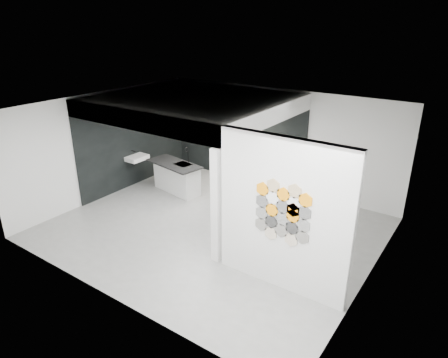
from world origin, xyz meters
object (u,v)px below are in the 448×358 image
wall_basin (137,158)px  bottle_dark (228,132)px  glass_bowl (279,143)px  utensil_cup (211,130)px  kitchen_island (177,177)px  glass_vase (279,142)px  kettle (262,138)px  partition_panel (283,216)px  stockpot (207,128)px

wall_basin → bottle_dark: size_ratio=3.68×
glass_bowl → bottle_dark: (-1.69, 0.00, 0.03)m
glass_bowl → utensil_cup: 2.30m
wall_basin → utensil_cup: 2.39m
wall_basin → kitchen_island: (1.16, 0.33, -0.41)m
wall_basin → bottle_dark: bottle_dark is taller
glass_vase → utensil_cup: (-2.30, 0.00, -0.01)m
kitchen_island → kettle: 2.61m
glass_bowl → glass_vase: size_ratio=1.23×
kettle → glass_vase: size_ratio=1.58×
partition_panel → utensil_cup: partition_panel is taller
glass_bowl → wall_basin: bearing=-148.7°
wall_basin → utensil_cup: (1.09, 2.07, 0.52)m
partition_panel → glass_vase: size_ratio=23.22×
kitchen_island → utensil_cup: utensil_cup is taller
glass_bowl → kettle: bearing=180.0°
partition_panel → glass_bowl: 4.39m
bottle_dark → utensil_cup: 0.61m
glass_vase → bottle_dark: size_ratio=0.74×
glass_bowl → partition_panel: bearing=-61.8°
stockpot → partition_panel: bearing=-40.5°
kitchen_island → stockpot: bearing=107.1°
kitchen_island → stockpot: stockpot is taller
kitchen_island → bottle_dark: bearing=82.5°
kettle → glass_vase: 0.53m
partition_panel → bottle_dark: partition_panel is taller
partition_panel → stockpot: bearing=139.5°
glass_vase → utensil_cup: bearing=180.0°
kettle → glass_bowl: size_ratio=1.29×
kitchen_island → stockpot: (-0.22, 1.73, 0.96)m
glass_vase → bottle_dark: (-1.69, 0.00, 0.02)m
wall_basin → kitchen_island: size_ratio=0.35×
wall_basin → stockpot: size_ratio=3.20×
utensil_cup → bottle_dark: bearing=0.0°
kitchen_island → glass_vase: 2.97m
bottle_dark → glass_vase: bearing=0.0°
stockpot → utensil_cup: 0.15m
stockpot → kettle: size_ratio=0.99×
utensil_cup → glass_bowl: bearing=0.0°
utensil_cup → wall_basin: bearing=-117.9°
wall_basin → glass_bowl: (3.39, 2.07, 0.52)m
partition_panel → kitchen_island: 4.90m
glass_vase → stockpot: bearing=180.0°
glass_bowl → glass_vase: bearing=0.0°
utensil_cup → kitchen_island: bearing=-87.6°
partition_panel → kettle: partition_panel is taller
wall_basin → kettle: (2.86, 2.07, 0.55)m
wall_basin → utensil_cup: size_ratio=6.18×
glass_vase → bottle_dark: bearing=180.0°
wall_basin → kettle: bearing=35.8°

